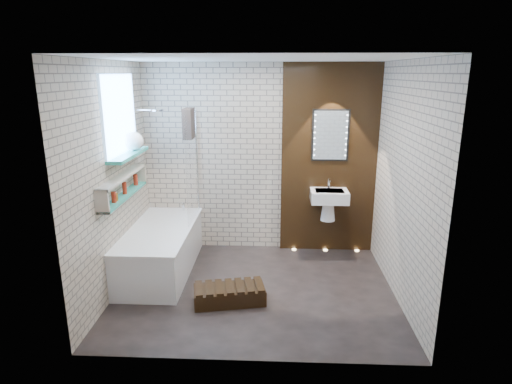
{
  "coord_description": "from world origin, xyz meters",
  "views": [
    {
      "loc": [
        0.22,
        -4.57,
        2.46
      ],
      "look_at": [
        0.0,
        0.15,
        1.15
      ],
      "focal_mm": 30.2,
      "sensor_mm": 36.0,
      "label": 1
    }
  ],
  "objects_px": {
    "washbasin": "(329,200)",
    "led_mirror": "(330,135)",
    "bathtub": "(161,249)",
    "bath_screen": "(192,166)",
    "walnut_step": "(229,295)"
  },
  "relations": [
    {
      "from": "washbasin",
      "to": "led_mirror",
      "type": "relative_size",
      "value": 0.83
    },
    {
      "from": "bathtub",
      "to": "bath_screen",
      "type": "distance_m",
      "value": 1.14
    },
    {
      "from": "led_mirror",
      "to": "walnut_step",
      "type": "height_order",
      "value": "led_mirror"
    },
    {
      "from": "bathtub",
      "to": "washbasin",
      "type": "relative_size",
      "value": 3.0
    },
    {
      "from": "walnut_step",
      "to": "bathtub",
      "type": "bearing_deg",
      "value": 141.72
    },
    {
      "from": "bath_screen",
      "to": "bathtub",
      "type": "bearing_deg",
      "value": -128.9
    },
    {
      "from": "led_mirror",
      "to": "washbasin",
      "type": "bearing_deg",
      "value": -90.0
    },
    {
      "from": "bathtub",
      "to": "walnut_step",
      "type": "xyz_separation_m",
      "value": [
        0.95,
        -0.75,
        -0.2
      ]
    },
    {
      "from": "washbasin",
      "to": "walnut_step",
      "type": "distance_m",
      "value": 1.97
    },
    {
      "from": "led_mirror",
      "to": "walnut_step",
      "type": "bearing_deg",
      "value": -128.62
    },
    {
      "from": "bathtub",
      "to": "led_mirror",
      "type": "xyz_separation_m",
      "value": [
        2.17,
        0.78,
        1.36
      ]
    },
    {
      "from": "led_mirror",
      "to": "bath_screen",
      "type": "bearing_deg",
      "value": -169.34
    },
    {
      "from": "washbasin",
      "to": "bath_screen",
      "type": "bearing_deg",
      "value": -174.22
    },
    {
      "from": "bathtub",
      "to": "bath_screen",
      "type": "xyz_separation_m",
      "value": [
        0.35,
        0.44,
        0.99
      ]
    },
    {
      "from": "bath_screen",
      "to": "walnut_step",
      "type": "distance_m",
      "value": 1.79
    }
  ]
}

